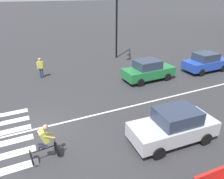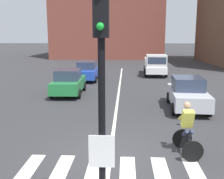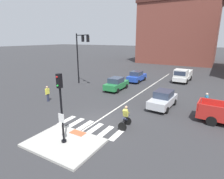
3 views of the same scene
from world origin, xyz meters
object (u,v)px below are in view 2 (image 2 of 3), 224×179
car_blue_westbound_distant (87,71)px  car_silver_eastbound_mid (188,93)px  car_green_westbound_far (69,82)px  cyclist (187,128)px  signal_pole (102,93)px  pickup_truck_white_eastbound_distant (155,66)px

car_blue_westbound_distant → car_silver_eastbound_mid: 11.07m
car_green_westbound_far → cyclist: 10.49m
signal_pole → car_green_westbound_far: (-3.29, 12.80, -1.97)m
car_silver_eastbound_mid → pickup_truck_white_eastbound_distant: bearing=91.8°
cyclist → car_blue_westbound_distant: bearing=109.8°
pickup_truck_white_eastbound_distant → cyclist: pickup_truck_white_eastbound_distant is taller
car_green_westbound_far → car_silver_eastbound_mid: same height
signal_pole → car_blue_westbound_distant: size_ratio=1.06×
signal_pole → cyclist: bearing=59.4°
signal_pole → cyclist: (2.34, 3.96, -1.91)m
signal_pole → cyclist: size_ratio=2.60×
car_green_westbound_far → car_blue_westbound_distant: size_ratio=1.01×
cyclist → pickup_truck_white_eastbound_distant: bearing=87.2°
cyclist → car_silver_eastbound_mid: bearing=77.5°
car_green_westbound_far → car_silver_eastbound_mid: size_ratio=0.99×
car_blue_westbound_distant → car_silver_eastbound_mid: bearing=-54.1°
car_silver_eastbound_mid → cyclist: 5.78m
car_green_westbound_far → car_blue_westbound_distant: (0.39, 5.77, 0.00)m
car_blue_westbound_distant → cyclist: (5.25, -14.61, 0.06)m
car_silver_eastbound_mid → pickup_truck_white_eastbound_distant: (-0.39, 12.20, 0.17)m
car_blue_westbound_distant → car_silver_eastbound_mid: size_ratio=0.98×
signal_pole → car_blue_westbound_distant: 18.90m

